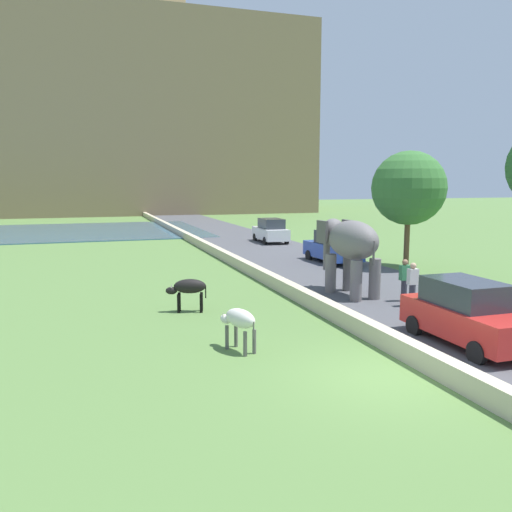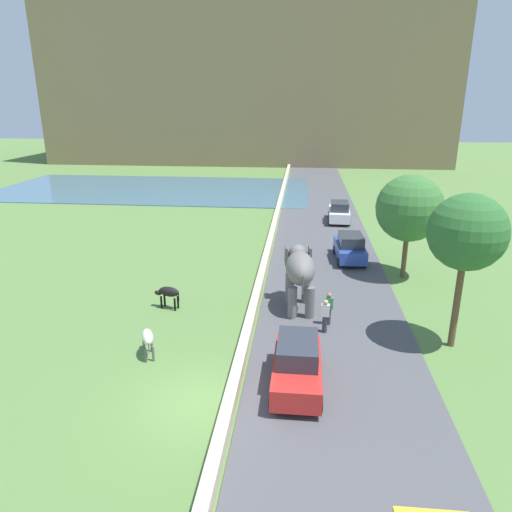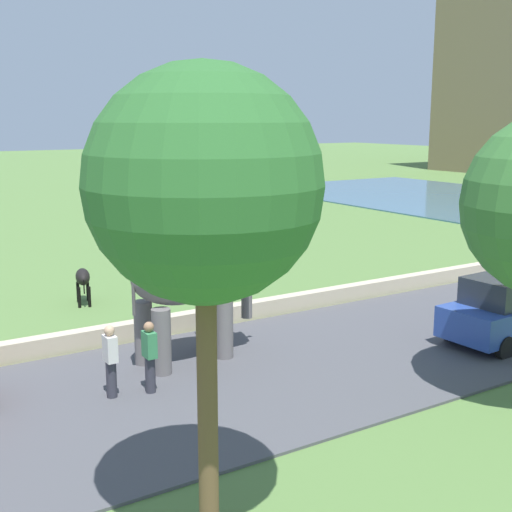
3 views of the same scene
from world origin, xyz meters
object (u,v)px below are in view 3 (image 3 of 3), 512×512
(person_trailing, at_px, (150,356))
(car_blue, at_px, (509,309))
(elephant, at_px, (191,280))
(cow_black, at_px, (83,278))
(person_beside_elephant, at_px, (111,360))

(person_trailing, distance_m, car_blue, 9.60)
(person_trailing, xyz_separation_m, car_blue, (1.79, 9.43, 0.03))
(elephant, distance_m, cow_black, 6.62)
(cow_black, bearing_deg, elephant, 5.20)
(person_beside_elephant, distance_m, cow_black, 7.90)
(person_beside_elephant, height_order, car_blue, car_blue)
(person_beside_elephant, bearing_deg, person_trailing, 76.04)
(elephant, height_order, person_trailing, elephant)
(car_blue, bearing_deg, person_beside_elephant, -101.00)
(person_trailing, xyz_separation_m, cow_black, (-7.86, 1.13, -0.04))
(elephant, distance_m, car_blue, 8.42)
(person_beside_elephant, relative_size, cow_black, 1.15)
(car_blue, bearing_deg, cow_black, -139.30)
(person_beside_elephant, distance_m, car_blue, 10.42)
(elephant, relative_size, car_blue, 0.87)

